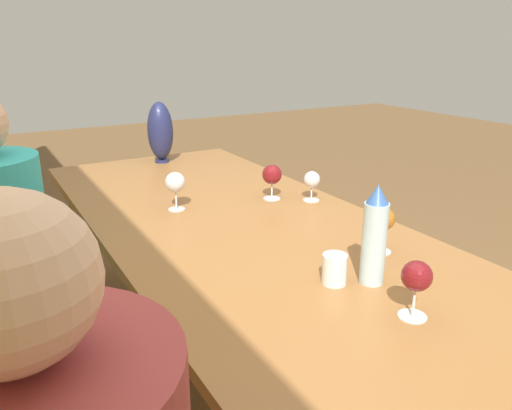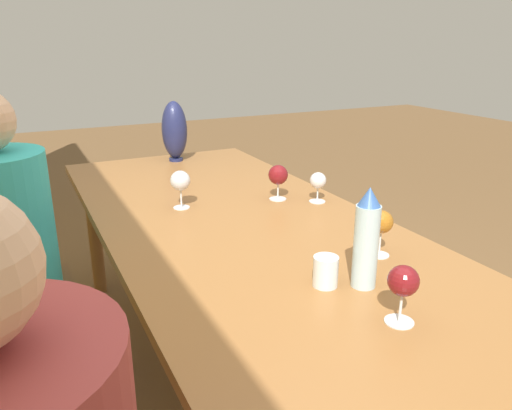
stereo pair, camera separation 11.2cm
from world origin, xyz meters
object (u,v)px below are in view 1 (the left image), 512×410
Objects in this scene: water_bottle at (374,236)px; person_far at (1,258)px; water_tumbler at (335,269)px; vase at (160,131)px; wine_glass_2 at (417,278)px; wine_glass_3 at (312,180)px; wine_glass_0 at (175,183)px; wine_glass_1 at (384,220)px; wine_glass_6 at (272,175)px.

water_bottle is 1.26m from person_far.
water_bottle is at bearing -116.30° from water_tumbler.
wine_glass_2 is (-1.84, 0.02, -0.06)m from vase.
person_far is (0.82, 0.79, -0.11)m from water_tumbler.
water_tumbler is 0.68× the size of wine_glass_3.
wine_glass_3 is at bearing -108.06° from wine_glass_0.
wine_glass_0 is 1.07m from wine_glass_2.
water_tumbler is 0.83m from wine_glass_0.
vase is at bearing -15.92° from wine_glass_0.
water_bottle is 1.91× the size of wine_glass_2.
person_far is (0.73, 1.06, -0.18)m from wine_glass_1.
wine_glass_1 is at bearing -50.50° from water_bottle.
wine_glass_3 is (-0.97, -0.31, -0.08)m from vase.
water_bottle is at bearing 129.50° from wine_glass_1.
water_bottle is at bearing -11.37° from wine_glass_2.
water_bottle is 1.91× the size of wine_glass_6.
wine_glass_3 is at bearing -31.12° from water_tumbler.
water_tumbler is at bearing 148.88° from wine_glass_3.
wine_glass_3 is 0.10× the size of person_far.
wine_glass_6 is at bearing -168.40° from vase.
person_far is (0.01, 0.64, -0.18)m from wine_glass_0.
wine_glass_3 reaches higher than water_tumbler.
vase is 2.20× the size of wine_glass_1.
wine_glass_0 is (-0.79, 0.23, -0.06)m from vase.
wine_glass_1 is (0.14, -0.17, -0.03)m from water_bottle.
vase is 0.82m from wine_glass_0.
vase reaches higher than water_bottle.
wine_glass_3 is at bearing -12.42° from wine_glass_1.
wine_glass_2 is (-1.05, -0.21, -0.00)m from wine_glass_0.
person_far is at bearing 55.36° from wine_glass_1.
water_tumbler is at bearing 161.14° from wine_glass_6.
person_far is (-0.78, 0.87, -0.24)m from vase.
wine_glass_3 is at bearing -162.24° from vase.
wine_glass_1 is (-0.72, -0.42, -0.00)m from wine_glass_0.
wine_glass_6 is at bearing 1.10° from wine_glass_1.
wine_glass_6 is (0.10, 0.13, 0.02)m from wine_glass_3.
wine_glass_0 reaches higher than wine_glass_1.
wine_glass_6 is (0.65, 0.01, -0.00)m from wine_glass_1.
wine_glass_1 is 1.00× the size of wine_glass_2.
water_bottle is 2.25× the size of wine_glass_3.
wine_glass_3 is (-0.17, -0.53, -0.02)m from wine_glass_0.
wine_glass_0 reaches higher than water_tumbler.
wine_glass_0 is at bearing 10.47° from water_tumbler.
wine_glass_6 is (0.98, -0.20, -0.00)m from wine_glass_2.
wine_glass_0 is 1.04× the size of wine_glass_6.
wine_glass_3 is (0.68, -0.29, -0.05)m from water_bottle.
water_tumbler is at bearing 109.50° from wine_glass_1.
vase is 2.20× the size of wine_glass_6.
wine_glass_6 is (0.74, -0.25, 0.06)m from water_tumbler.
water_tumbler is 0.78m from wine_glass_6.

